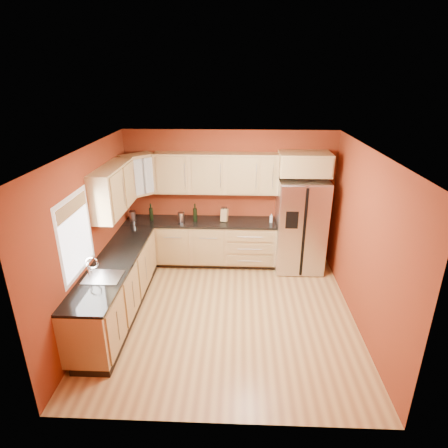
{
  "coord_description": "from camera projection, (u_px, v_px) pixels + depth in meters",
  "views": [
    {
      "loc": [
        0.18,
        -4.97,
        3.56
      ],
      "look_at": [
        -0.06,
        0.9,
        1.18
      ],
      "focal_mm": 30.0,
      "sensor_mm": 36.0,
      "label": 1
    }
  ],
  "objects": [
    {
      "name": "wall_back",
      "position": [
        230.0,
        197.0,
        7.31
      ],
      "size": [
        4.0,
        0.04,
        2.6
      ],
      "primitive_type": "cube",
      "color": "maroon",
      "rests_on": "floor"
    },
    {
      "name": "over_fridge_cabinet",
      "position": [
        305.0,
        164.0,
        6.7
      ],
      "size": [
        0.92,
        0.6,
        0.4
      ],
      "primitive_type": "cube",
      "color": "#A1814E",
      "rests_on": "wall_back"
    },
    {
      "name": "refrigerator",
      "position": [
        300.0,
        225.0,
        7.06
      ],
      "size": [
        0.9,
        0.75,
        1.78
      ],
      "primitive_type": "cube",
      "color": "#ABABB0",
      "rests_on": "floor"
    },
    {
      "name": "base_cabinets_back",
      "position": [
        201.0,
        243.0,
        7.37
      ],
      "size": [
        2.9,
        0.6,
        0.88
      ],
      "primitive_type": "cube",
      "color": "#A1814E",
      "rests_on": "floor"
    },
    {
      "name": "ceiling",
      "position": [
        226.0,
        151.0,
        4.97
      ],
      "size": [
        4.0,
        4.0,
        0.0
      ],
      "primitive_type": "plane",
      "color": "silver",
      "rests_on": "wall_back"
    },
    {
      "name": "wall_left",
      "position": [
        91.0,
        237.0,
        5.53
      ],
      "size": [
        0.04,
        4.0,
        2.6
      ],
      "primitive_type": "cube",
      "color": "maroon",
      "rests_on": "floor"
    },
    {
      "name": "wine_bottle_a",
      "position": [
        151.0,
        212.0,
        7.16
      ],
      "size": [
        0.08,
        0.08,
        0.34
      ],
      "primitive_type": null,
      "rotation": [
        0.0,
        0.0,
        -0.07
      ],
      "color": "black",
      "rests_on": "countertop_back"
    },
    {
      "name": "soap_dispenser",
      "position": [
        271.0,
        218.0,
        7.08
      ],
      "size": [
        0.07,
        0.07,
        0.17
      ],
      "primitive_type": "cylinder",
      "rotation": [
        0.0,
        0.0,
        -0.36
      ],
      "color": "white",
      "rests_on": "countertop_back"
    },
    {
      "name": "wine_bottle_b",
      "position": [
        195.0,
        212.0,
        7.11
      ],
      "size": [
        0.1,
        0.1,
        0.35
      ],
      "primitive_type": null,
      "rotation": [
        0.0,
        0.0,
        -0.39
      ],
      "color": "black",
      "rests_on": "countertop_back"
    },
    {
      "name": "upper_cabinets_back",
      "position": [
        216.0,
        173.0,
        6.97
      ],
      "size": [
        2.3,
        0.33,
        0.75
      ],
      "primitive_type": "cube",
      "color": "#A1814E",
      "rests_on": "wall_back"
    },
    {
      "name": "canister_left",
      "position": [
        133.0,
        216.0,
        7.16
      ],
      "size": [
        0.15,
        0.15,
        0.19
      ],
      "primitive_type": "cylinder",
      "rotation": [
        0.0,
        0.0,
        0.28
      ],
      "color": "#ABABB0",
      "rests_on": "countertop_back"
    },
    {
      "name": "countertop_left",
      "position": [
        115.0,
        262.0,
        5.67
      ],
      "size": [
        0.62,
        2.8,
        0.04
      ],
      "primitive_type": "cube",
      "color": "black",
      "rests_on": "base_cabinets_left"
    },
    {
      "name": "knife_block",
      "position": [
        224.0,
        215.0,
        7.14
      ],
      "size": [
        0.15,
        0.14,
        0.24
      ],
      "primitive_type": "cube",
      "rotation": [
        0.0,
        0.0,
        -0.26
      ],
      "color": "tan",
      "rests_on": "countertop_back"
    },
    {
      "name": "window",
      "position": [
        76.0,
        235.0,
        4.98
      ],
      "size": [
        0.03,
        0.9,
        1.0
      ],
      "primitive_type": "cube",
      "color": "white",
      "rests_on": "wall_left"
    },
    {
      "name": "countertop_back",
      "position": [
        200.0,
        222.0,
        7.19
      ],
      "size": [
        2.9,
        0.62,
        0.04
      ],
      "primitive_type": "cube",
      "color": "black",
      "rests_on": "base_cabinets_back"
    },
    {
      "name": "floor",
      "position": [
        226.0,
        314.0,
        5.94
      ],
      "size": [
        4.0,
        4.0,
        0.0
      ],
      "primitive_type": "plane",
      "color": "#A97541",
      "rests_on": "ground"
    },
    {
      "name": "corner_upper_cabinet",
      "position": [
        139.0,
        175.0,
        6.87
      ],
      "size": [
        0.67,
        0.67,
        0.75
      ],
      "primitive_type": "cube",
      "rotation": [
        0.0,
        0.0,
        0.79
      ],
      "color": "#A1814E",
      "rests_on": "wall_back"
    },
    {
      "name": "base_cabinets_left",
      "position": [
        117.0,
        288.0,
        5.84
      ],
      "size": [
        0.6,
        2.8,
        0.88
      ],
      "primitive_type": "cube",
      "color": "#A1814E",
      "rests_on": "floor"
    },
    {
      "name": "wall_front",
      "position": [
        218.0,
        325.0,
        3.6
      ],
      "size": [
        4.0,
        0.04,
        2.6
      ],
      "primitive_type": "cube",
      "color": "maroon",
      "rests_on": "floor"
    },
    {
      "name": "upper_cabinets_left",
      "position": [
        113.0,
        189.0,
        6.0
      ],
      "size": [
        0.33,
        1.35,
        0.75
      ],
      "primitive_type": "cube",
      "color": "#A1814E",
      "rests_on": "wall_left"
    },
    {
      "name": "wall_right",
      "position": [
        364.0,
        242.0,
        5.38
      ],
      "size": [
        0.04,
        4.0,
        2.6
      ],
      "primitive_type": "cube",
      "color": "maroon",
      "rests_on": "floor"
    },
    {
      "name": "sink_faucet",
      "position": [
        102.0,
        268.0,
        5.14
      ],
      "size": [
        0.5,
        0.42,
        0.3
      ],
      "primitive_type": null,
      "color": "silver",
      "rests_on": "countertop_left"
    },
    {
      "name": "canister_right",
      "position": [
        181.0,
        217.0,
        7.09
      ],
      "size": [
        0.13,
        0.13,
        0.2
      ],
      "primitive_type": "cylinder",
      "rotation": [
        0.0,
        0.0,
        -0.06
      ],
      "color": "#ABABB0",
      "rests_on": "countertop_back"
    }
  ]
}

